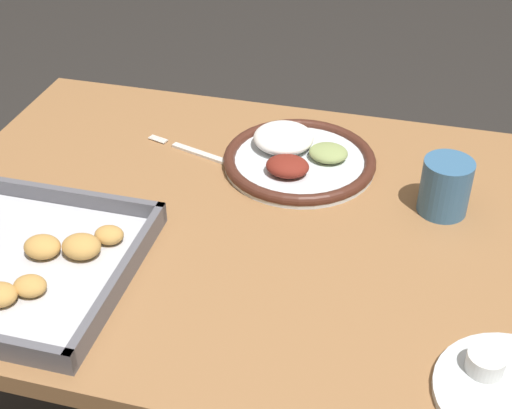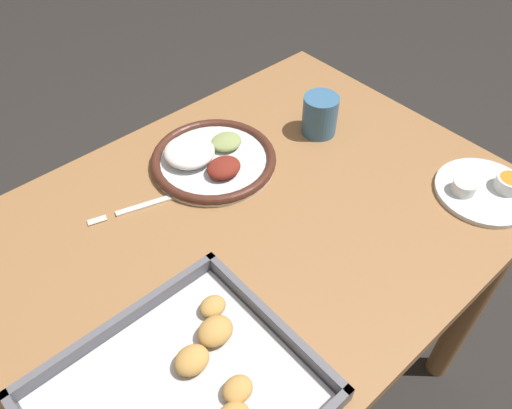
{
  "view_description": "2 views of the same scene",
  "coord_description": "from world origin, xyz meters",
  "px_view_note": "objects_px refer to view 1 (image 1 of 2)",
  "views": [
    {
      "loc": [
        -0.23,
        0.84,
        1.4
      ],
      "look_at": [
        -0.01,
        0.0,
        0.77
      ],
      "focal_mm": 50.0,
      "sensor_mm": 36.0,
      "label": 1
    },
    {
      "loc": [
        0.4,
        0.47,
        1.43
      ],
      "look_at": [
        -0.01,
        0.0,
        0.77
      ],
      "focal_mm": 35.0,
      "sensor_mm": 36.0,
      "label": 2
    }
  ],
  "objects_px": {
    "fork": "(199,153)",
    "baking_tray": "(14,261)",
    "dinner_plate": "(297,157)",
    "drinking_cup": "(445,187)"
  },
  "relations": [
    {
      "from": "baking_tray",
      "to": "fork",
      "type": "bearing_deg",
      "value": -114.07
    },
    {
      "from": "fork",
      "to": "drinking_cup",
      "type": "xyz_separation_m",
      "value": [
        -0.42,
        0.06,
        0.04
      ]
    },
    {
      "from": "dinner_plate",
      "to": "drinking_cup",
      "type": "relative_size",
      "value": 2.92
    },
    {
      "from": "dinner_plate",
      "to": "drinking_cup",
      "type": "distance_m",
      "value": 0.26
    },
    {
      "from": "dinner_plate",
      "to": "baking_tray",
      "type": "relative_size",
      "value": 0.71
    },
    {
      "from": "baking_tray",
      "to": "drinking_cup",
      "type": "height_order",
      "value": "drinking_cup"
    },
    {
      "from": "dinner_plate",
      "to": "drinking_cup",
      "type": "bearing_deg",
      "value": 163.4
    },
    {
      "from": "drinking_cup",
      "to": "fork",
      "type": "bearing_deg",
      "value": -8.21
    },
    {
      "from": "fork",
      "to": "baking_tray",
      "type": "distance_m",
      "value": 0.38
    },
    {
      "from": "fork",
      "to": "baking_tray",
      "type": "xyz_separation_m",
      "value": [
        0.16,
        0.35,
        0.01
      ]
    }
  ]
}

